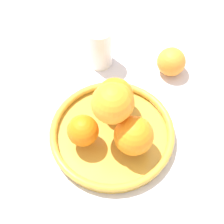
% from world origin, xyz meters
% --- Properties ---
extents(ground_plane, '(4.00, 4.00, 0.00)m').
position_xyz_m(ground_plane, '(0.00, 0.00, 0.00)').
color(ground_plane, silver).
extents(fruit_bowl, '(0.27, 0.27, 0.03)m').
position_xyz_m(fruit_bowl, '(0.00, 0.00, 0.01)').
color(fruit_bowl, gold).
rests_on(fruit_bowl, ground_plane).
extents(orange_pile, '(0.17, 0.18, 0.14)m').
position_xyz_m(orange_pile, '(0.01, -0.00, 0.09)').
color(orange_pile, orange).
rests_on(orange_pile, fruit_bowl).
extents(stray_orange, '(0.07, 0.07, 0.07)m').
position_xyz_m(stray_orange, '(0.22, 0.08, 0.03)').
color(stray_orange, orange).
rests_on(stray_orange, ground_plane).
extents(drinking_glass, '(0.06, 0.06, 0.11)m').
position_xyz_m(drinking_glass, '(0.09, 0.20, 0.05)').
color(drinking_glass, white).
rests_on(drinking_glass, ground_plane).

